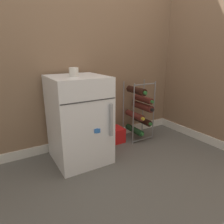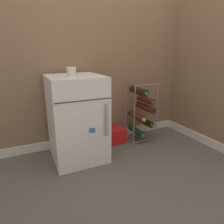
{
  "view_description": "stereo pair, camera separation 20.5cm",
  "coord_description": "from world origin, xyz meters",
  "px_view_note": "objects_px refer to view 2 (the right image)",
  "views": [
    {
      "loc": [
        -0.96,
        -1.35,
        0.99
      ],
      "look_at": [
        0.05,
        0.34,
        0.39
      ],
      "focal_mm": 32.0,
      "sensor_mm": 36.0,
      "label": 1
    },
    {
      "loc": [
        -0.78,
        -1.44,
        0.99
      ],
      "look_at": [
        0.05,
        0.34,
        0.39
      ],
      "focal_mm": 32.0,
      "sensor_mm": 36.0,
      "label": 2
    }
  ],
  "objects_px": {
    "wine_rack": "(142,111)",
    "mini_fridge": "(77,118)",
    "fridge_top_cup": "(71,72)",
    "soda_box": "(112,136)"
  },
  "relations": [
    {
      "from": "fridge_top_cup",
      "to": "soda_box",
      "type": "bearing_deg",
      "value": 20.97
    },
    {
      "from": "mini_fridge",
      "to": "fridge_top_cup",
      "type": "relative_size",
      "value": 10.12
    },
    {
      "from": "mini_fridge",
      "to": "soda_box",
      "type": "relative_size",
      "value": 2.71
    },
    {
      "from": "mini_fridge",
      "to": "soda_box",
      "type": "xyz_separation_m",
      "value": [
        0.42,
        0.15,
        -0.31
      ]
    },
    {
      "from": "wine_rack",
      "to": "fridge_top_cup",
      "type": "bearing_deg",
      "value": -172.0
    },
    {
      "from": "mini_fridge",
      "to": "wine_rack",
      "type": "xyz_separation_m",
      "value": [
        0.77,
        0.08,
        -0.04
      ]
    },
    {
      "from": "soda_box",
      "to": "fridge_top_cup",
      "type": "xyz_separation_m",
      "value": [
        -0.46,
        -0.18,
        0.75
      ]
    },
    {
      "from": "wine_rack",
      "to": "mini_fridge",
      "type": "bearing_deg",
      "value": -173.75
    },
    {
      "from": "mini_fridge",
      "to": "soda_box",
      "type": "height_order",
      "value": "mini_fridge"
    },
    {
      "from": "wine_rack",
      "to": "soda_box",
      "type": "height_order",
      "value": "wine_rack"
    }
  ]
}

